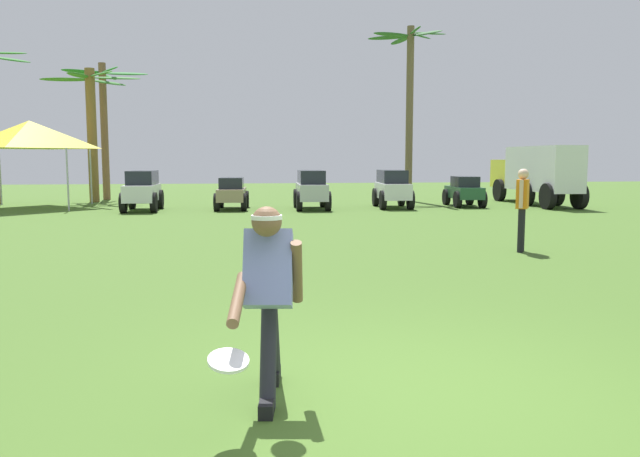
{
  "coord_description": "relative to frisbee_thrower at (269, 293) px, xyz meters",
  "views": [
    {
      "loc": [
        -1.29,
        -4.39,
        1.75
      ],
      "look_at": [
        -0.33,
        3.09,
        0.9
      ],
      "focal_mm": 35.0,
      "sensor_mm": 36.0,
      "label": 1
    }
  ],
  "objects": [
    {
      "name": "box_truck",
      "position": [
        10.99,
        18.16,
        0.43
      ],
      "size": [
        1.5,
        5.92,
        2.2
      ],
      "color": "yellow",
      "rests_on": "ground_plane"
    },
    {
      "name": "event_tent",
      "position": [
        -7.51,
        18.96,
        1.78
      ],
      "size": [
        3.47,
        3.47,
        3.08
      ],
      "color": "#B2B5BA",
      "rests_on": "ground_plane"
    },
    {
      "name": "parked_car_slot_d",
      "position": [
        5.22,
        17.35,
        -0.08
      ],
      "size": [
        1.3,
        2.46,
        1.34
      ],
      "color": "silver",
      "rests_on": "ground_plane"
    },
    {
      "name": "palm_tree_far_right",
      "position": [
        6.75,
        20.84,
        3.57
      ],
      "size": [
        3.19,
        3.39,
        7.06
      ],
      "color": "brown",
      "rests_on": "ground_plane"
    },
    {
      "name": "teammate_near_sideline",
      "position": [
        5.05,
        6.67,
        0.14
      ],
      "size": [
        0.35,
        0.46,
        1.56
      ],
      "color": "black",
      "rests_on": "ground_plane"
    },
    {
      "name": "parked_car_slot_e",
      "position": [
        7.98,
        17.62,
        -0.23
      ],
      "size": [
        1.23,
        2.26,
        1.1
      ],
      "color": "#235133",
      "rests_on": "ground_plane"
    },
    {
      "name": "parked_car_slot_b",
      "position": [
        -0.45,
        17.34,
        -0.23
      ],
      "size": [
        1.2,
        2.25,
        1.1
      ],
      "color": "#998466",
      "rests_on": "ground_plane"
    },
    {
      "name": "ground_plane",
      "position": [
        1.1,
        0.03,
        -0.8
      ],
      "size": [
        80.0,
        80.0,
        0.0
      ],
      "primitive_type": "plane",
      "color": "#406223"
    },
    {
      "name": "parked_car_slot_a",
      "position": [
        -3.43,
        17.18,
        -0.08
      ],
      "size": [
        1.14,
        2.4,
        1.34
      ],
      "color": "silver",
      "rests_on": "ground_plane"
    },
    {
      "name": "frisbee_thrower",
      "position": [
        0.0,
        0.0,
        0.0
      ],
      "size": [
        0.55,
        1.07,
        1.42
      ],
      "color": "#23232D",
      "rests_on": "ground_plane"
    },
    {
      "name": "parked_car_slot_c",
      "position": [
        2.28,
        17.12,
        -0.08
      ],
      "size": [
        1.21,
        2.43,
        1.34
      ],
      "color": "#B7BABF",
      "rests_on": "ground_plane"
    },
    {
      "name": "frisbee_in_flight",
      "position": [
        -0.28,
        -0.58,
        -0.29
      ],
      "size": [
        0.32,
        0.31,
        0.1
      ],
      "color": "white"
    },
    {
      "name": "palm_tree_left_of_centre",
      "position": [
        -5.96,
        21.68,
        2.33
      ],
      "size": [
        3.88,
        3.31,
        5.29
      ],
      "color": "brown",
      "rests_on": "ground_plane"
    },
    {
      "name": "palm_tree_right_of_centre",
      "position": [
        -5.81,
        23.22,
        2.66
      ],
      "size": [
        3.33,
        3.51,
        5.73
      ],
      "color": "brown",
      "rests_on": "ground_plane"
    }
  ]
}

